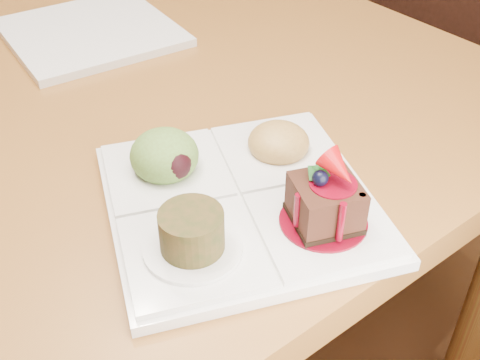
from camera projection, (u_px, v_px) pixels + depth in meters
ground at (58, 279)px, 1.52m from camera, size 6.00×6.00×0.00m
chair_right at (377, 78)px, 1.38m from camera, size 0.41×0.41×0.83m
sampler_plate at (237, 190)px, 0.58m from camera, size 0.33×0.33×0.10m
second_plate at (91, 32)px, 0.90m from camera, size 0.25×0.25×0.01m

